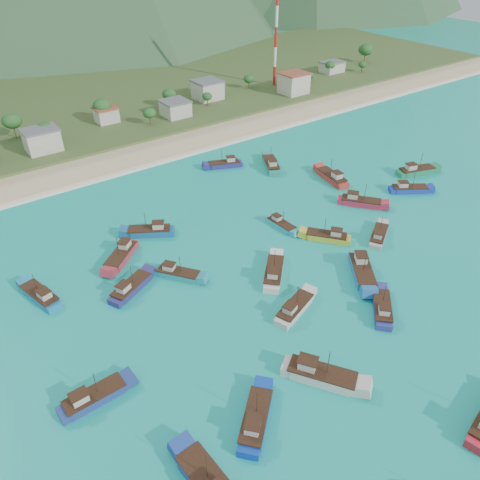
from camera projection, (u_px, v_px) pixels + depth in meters
ground at (319, 281)px, 95.93m from camera, size 600.00×600.00×0.00m
beach at (145, 153)px, 148.66m from camera, size 400.00×18.00×1.20m
land at (77, 103)px, 189.37m from camera, size 400.00×110.00×2.40m
surf_line at (160, 163)px, 142.32m from camera, size 400.00×2.50×0.08m
village at (140, 111)px, 166.43m from camera, size 213.26×27.25×7.77m
vegetation at (94, 119)px, 158.84m from camera, size 278.35×26.52×9.39m
radio_tower at (276, 27)px, 190.91m from camera, size 1.20×1.20×47.02m
boat_2 at (416, 171)px, 135.78m from camera, size 12.04×6.80×6.83m
boat_4 at (122, 256)px, 101.74m from camera, size 10.51×9.63×6.52m
boat_5 at (271, 165)px, 139.27m from camera, size 8.40×11.73×6.79m
boat_6 at (131, 288)px, 92.90m from camera, size 10.69×7.36×6.15m
boat_7 at (327, 237)px, 107.90m from camera, size 8.79×9.91×6.07m
boat_10 at (150, 232)px, 109.63m from camera, size 10.95×8.47×6.43m
boat_11 at (362, 272)px, 96.99m from camera, size 10.09×11.83×7.14m
boat_12 at (178, 274)px, 96.69m from camera, size 8.12×9.62×5.79m
boat_13 at (360, 202)px, 121.01m from camera, size 9.40×10.78×6.56m
boat_15 at (294, 309)px, 87.94m from camera, size 10.75×6.26×6.10m
boat_16 at (409, 189)px, 126.90m from camera, size 10.26×8.25×6.09m
boat_17 at (41, 296)px, 90.86m from camera, size 5.56×11.00×6.24m
boat_18 at (94, 398)px, 71.55m from camera, size 10.62×3.44×6.22m
boat_19 at (225, 165)px, 139.87m from camera, size 10.59×6.66×6.03m
boat_20 at (255, 421)px, 68.25m from camera, size 10.49×9.75×6.54m
boat_21 at (379, 236)px, 108.31m from camera, size 9.85×7.43×5.75m
boat_22 at (382, 309)px, 87.98m from camera, size 9.45×9.28×6.04m
boat_24 at (281, 225)px, 112.47m from camera, size 3.00×8.75×5.10m
boat_26 at (320, 375)px, 74.86m from camera, size 9.71×12.16×7.20m
boat_28 at (332, 178)px, 132.37m from camera, size 5.53×12.11×6.90m
boat_30 at (274, 273)px, 96.65m from camera, size 10.17×10.16×6.56m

